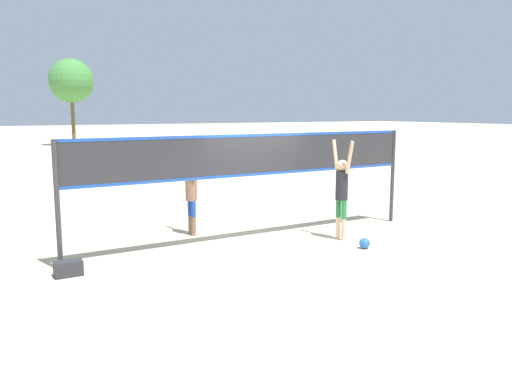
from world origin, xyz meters
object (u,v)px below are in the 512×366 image
(player_blocker, at_px, (191,190))
(gear_bag, at_px, (68,268))
(volleyball_net, at_px, (256,162))
(player_spiker, at_px, (342,187))
(volleyball, at_px, (365,243))
(tree_left_cluster, at_px, (71,81))

(player_blocker, relative_size, gear_bag, 4.24)
(volleyball_net, height_order, player_spiker, volleyball_net)
(player_spiker, bearing_deg, volleyball, 177.11)
(volleyball_net, bearing_deg, player_blocker, 128.68)
(player_blocker, bearing_deg, gear_bag, -61.44)
(volleyball_net, distance_m, gear_bag, 4.47)
(player_blocker, height_order, gear_bag, player_blocker)
(tree_left_cluster, bearing_deg, player_blocker, -95.66)
(volleyball_net, xyz_separation_m, volleyball, (1.72, -1.70, -1.71))
(player_spiker, xyz_separation_m, gear_bag, (-5.89, 0.44, -1.08))
(gear_bag, bearing_deg, volleyball, -12.50)
(player_spiker, bearing_deg, player_blocker, 52.70)
(player_spiker, relative_size, volleyball, 9.75)
(player_blocker, bearing_deg, volleyball_net, 38.68)
(volleyball_net, height_order, gear_bag, volleyball_net)
(player_spiker, distance_m, tree_left_cluster, 36.44)
(volleyball_net, distance_m, volleyball, 2.96)
(volleyball, bearing_deg, tree_left_cluster, 89.03)
(player_spiker, bearing_deg, gear_bag, 85.73)
(player_spiker, xyz_separation_m, tree_left_cluster, (0.58, 36.18, 4.23))
(volleyball, height_order, gear_bag, gear_bag)
(player_blocker, relative_size, volleyball, 8.75)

